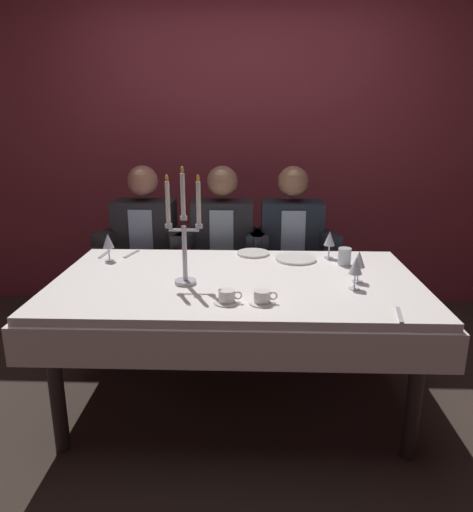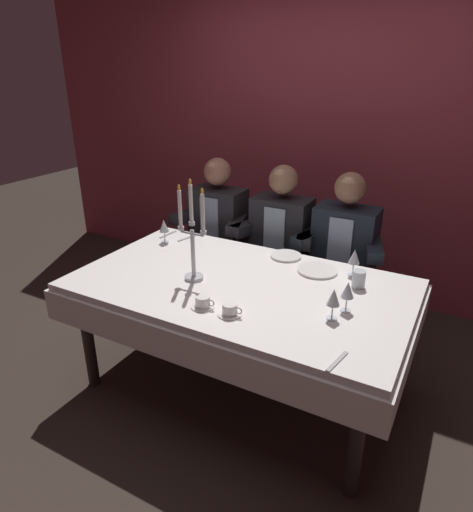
{
  "view_description": "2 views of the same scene",
  "coord_description": "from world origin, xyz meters",
  "px_view_note": "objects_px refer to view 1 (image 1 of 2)",
  "views": [
    {
      "loc": [
        0.08,
        -2.37,
        1.55
      ],
      "look_at": [
        -0.0,
        0.08,
        0.84
      ],
      "focal_mm": 33.45,
      "sensor_mm": 36.0,
      "label": 1
    },
    {
      "loc": [
        1.09,
        -2.02,
        1.89
      ],
      "look_at": [
        -0.02,
        -0.0,
        0.9
      ],
      "focal_mm": 31.33,
      "sensor_mm": 36.0,
      "label": 2
    }
  ],
  "objects_px": {
    "coffee_cup_0": "(262,298)",
    "wine_glass_0": "(330,239)",
    "wine_glass_3": "(359,260)",
    "seated_diner_1": "(223,238)",
    "wine_glass_1": "(356,266)",
    "candelabra": "(184,237)",
    "seated_diner_0": "(146,237)",
    "dining_table": "(236,299)",
    "water_tumbler_0": "(345,256)",
    "seated_diner_2": "(291,239)",
    "wine_glass_2": "(108,242)",
    "dinner_plate_1": "(296,259)",
    "coffee_cup_1": "(227,297)",
    "dinner_plate_0": "(253,253)"
  },
  "relations": [
    {
      "from": "dining_table",
      "to": "seated_diner_1",
      "type": "distance_m",
      "value": 0.9
    },
    {
      "from": "seated_diner_0",
      "to": "wine_glass_2",
      "type": "bearing_deg",
      "value": -98.29
    },
    {
      "from": "dining_table",
      "to": "seated_diner_2",
      "type": "xyz_separation_m",
      "value": [
        0.35,
        0.89,
        0.11
      ]
    },
    {
      "from": "dining_table",
      "to": "coffee_cup_0",
      "type": "xyz_separation_m",
      "value": [
        0.13,
        -0.35,
        0.15
      ]
    },
    {
      "from": "dinner_plate_1",
      "to": "wine_glass_3",
      "type": "xyz_separation_m",
      "value": [
        0.28,
        -0.38,
        0.11
      ]
    },
    {
      "from": "wine_glass_2",
      "to": "water_tumbler_0",
      "type": "distance_m",
      "value": 1.37
    },
    {
      "from": "wine_glass_3",
      "to": "wine_glass_0",
      "type": "bearing_deg",
      "value": 100.85
    },
    {
      "from": "wine_glass_2",
      "to": "coffee_cup_0",
      "type": "height_order",
      "value": "wine_glass_2"
    },
    {
      "from": "water_tumbler_0",
      "to": "coffee_cup_0",
      "type": "relative_size",
      "value": 0.75
    },
    {
      "from": "wine_glass_3",
      "to": "water_tumbler_0",
      "type": "height_order",
      "value": "wine_glass_3"
    },
    {
      "from": "wine_glass_3",
      "to": "water_tumbler_0",
      "type": "distance_m",
      "value": 0.3
    },
    {
      "from": "dining_table",
      "to": "wine_glass_1",
      "type": "distance_m",
      "value": 0.65
    },
    {
      "from": "wine_glass_1",
      "to": "wine_glass_3",
      "type": "distance_m",
      "value": 0.11
    },
    {
      "from": "candelabra",
      "to": "wine_glass_2",
      "type": "xyz_separation_m",
      "value": [
        -0.5,
        0.39,
        -0.13
      ]
    },
    {
      "from": "wine_glass_0",
      "to": "seated_diner_1",
      "type": "bearing_deg",
      "value": 143.74
    },
    {
      "from": "dinner_plate_1",
      "to": "wine_glass_3",
      "type": "height_order",
      "value": "wine_glass_3"
    },
    {
      "from": "water_tumbler_0",
      "to": "seated_diner_1",
      "type": "bearing_deg",
      "value": 139.66
    },
    {
      "from": "wine_glass_0",
      "to": "coffee_cup_1",
      "type": "xyz_separation_m",
      "value": [
        -0.57,
        -0.74,
        -0.09
      ]
    },
    {
      "from": "wine_glass_1",
      "to": "seated_diner_0",
      "type": "distance_m",
      "value": 1.63
    },
    {
      "from": "wine_glass_1",
      "to": "wine_glass_3",
      "type": "xyz_separation_m",
      "value": [
        0.04,
        0.11,
        -0.0
      ]
    },
    {
      "from": "dining_table",
      "to": "dinner_plate_0",
      "type": "relative_size",
      "value": 9.62
    },
    {
      "from": "wine_glass_2",
      "to": "seated_diner_1",
      "type": "bearing_deg",
      "value": 42.99
    },
    {
      "from": "dinner_plate_1",
      "to": "water_tumbler_0",
      "type": "relative_size",
      "value": 2.46
    },
    {
      "from": "candelabra",
      "to": "wine_glass_0",
      "type": "height_order",
      "value": "candelabra"
    },
    {
      "from": "dinner_plate_0",
      "to": "wine_glass_3",
      "type": "distance_m",
      "value": 0.74
    },
    {
      "from": "coffee_cup_0",
      "to": "seated_diner_1",
      "type": "xyz_separation_m",
      "value": [
        -0.26,
        1.23,
        -0.03
      ]
    },
    {
      "from": "coffee_cup_0",
      "to": "wine_glass_0",
      "type": "bearing_deg",
      "value": 61.02
    },
    {
      "from": "wine_glass_0",
      "to": "coffee_cup_1",
      "type": "distance_m",
      "value": 0.94
    },
    {
      "from": "candelabra",
      "to": "wine_glass_3",
      "type": "relative_size",
      "value": 3.6
    },
    {
      "from": "wine_glass_1",
      "to": "wine_glass_2",
      "type": "height_order",
      "value": "same"
    },
    {
      "from": "wine_glass_2",
      "to": "dinner_plate_0",
      "type": "bearing_deg",
      "value": 11.21
    },
    {
      "from": "seated_diner_2",
      "to": "water_tumbler_0",
      "type": "bearing_deg",
      "value": -67.81
    },
    {
      "from": "wine_glass_0",
      "to": "coffee_cup_0",
      "type": "distance_m",
      "value": 0.85
    },
    {
      "from": "candelabra",
      "to": "seated_diner_0",
      "type": "relative_size",
      "value": 0.48
    },
    {
      "from": "seated_diner_2",
      "to": "wine_glass_3",
      "type": "bearing_deg",
      "value": -73.7
    },
    {
      "from": "dinner_plate_0",
      "to": "coffee_cup_1",
      "type": "relative_size",
      "value": 1.53
    },
    {
      "from": "dining_table",
      "to": "candelabra",
      "type": "xyz_separation_m",
      "value": [
        -0.26,
        -0.09,
        0.36
      ]
    },
    {
      "from": "coffee_cup_1",
      "to": "seated_diner_0",
      "type": "bearing_deg",
      "value": 117.57
    },
    {
      "from": "dinner_plate_0",
      "to": "wine_glass_1",
      "type": "bearing_deg",
      "value": -50.5
    },
    {
      "from": "coffee_cup_0",
      "to": "seated_diner_1",
      "type": "distance_m",
      "value": 1.26
    },
    {
      "from": "wine_glass_1",
      "to": "seated_diner_2",
      "type": "bearing_deg",
      "value": 102.66
    },
    {
      "from": "dinner_plate_1",
      "to": "seated_diner_0",
      "type": "relative_size",
      "value": 0.2
    },
    {
      "from": "candelabra",
      "to": "seated_diner_1",
      "type": "bearing_deg",
      "value": 82.43
    },
    {
      "from": "seated_diner_1",
      "to": "seated_diner_2",
      "type": "xyz_separation_m",
      "value": [
        0.48,
        0.0,
        0.0
      ]
    },
    {
      "from": "wine_glass_3",
      "to": "seated_diner_1",
      "type": "distance_m",
      "value": 1.19
    },
    {
      "from": "candelabra",
      "to": "coffee_cup_1",
      "type": "bearing_deg",
      "value": -48.25
    },
    {
      "from": "dining_table",
      "to": "dinner_plate_1",
      "type": "distance_m",
      "value": 0.5
    },
    {
      "from": "wine_glass_3",
      "to": "coffee_cup_1",
      "type": "bearing_deg",
      "value": -154.5
    },
    {
      "from": "wine_glass_3",
      "to": "seated_diner_1",
      "type": "xyz_separation_m",
      "value": [
        -0.75,
        0.92,
        -0.12
      ]
    },
    {
      "from": "wine_glass_3",
      "to": "coffee_cup_0",
      "type": "bearing_deg",
      "value": -147.63
    }
  ]
}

